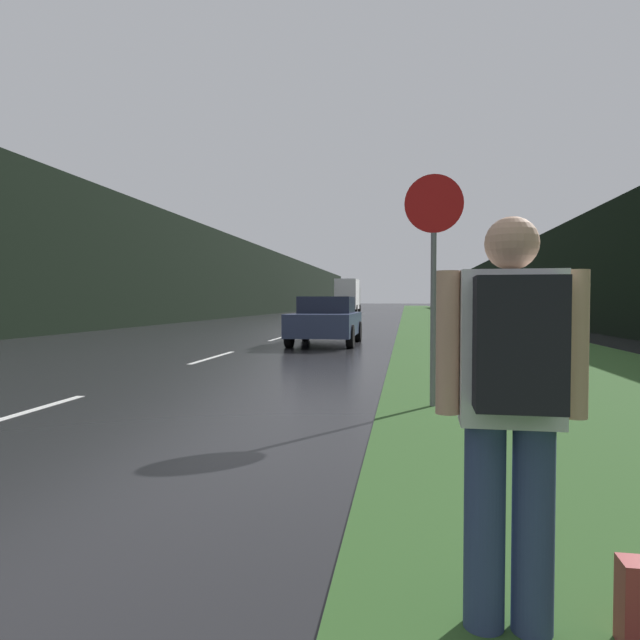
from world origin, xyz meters
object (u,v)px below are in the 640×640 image
(stop_sign, at_px, (434,263))
(hitchhiker_with_backpack, at_px, (511,398))
(delivery_truck, at_px, (348,295))
(car_passing_near, at_px, (326,320))

(stop_sign, bearing_deg, hitchhiker_with_backpack, -89.21)
(stop_sign, bearing_deg, delivery_truck, 96.78)
(stop_sign, xyz_separation_m, delivery_truck, (-6.86, 57.70, 0.16))
(hitchhiker_with_backpack, bearing_deg, car_passing_near, 102.46)
(hitchhiker_with_backpack, height_order, car_passing_near, hitchhiker_with_backpack)
(car_passing_near, xyz_separation_m, delivery_truck, (-4.13, 47.65, 1.22))
(hitchhiker_with_backpack, xyz_separation_m, car_passing_near, (-2.80, 14.95, -0.22))
(car_passing_near, bearing_deg, hitchhiker_with_backpack, 100.62)
(delivery_truck, bearing_deg, stop_sign, -83.22)
(hitchhiker_with_backpack, distance_m, car_passing_near, 15.21)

